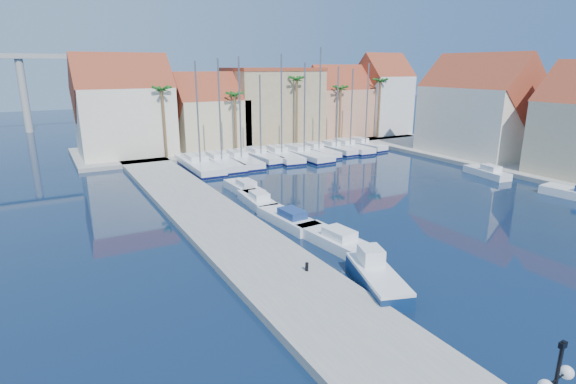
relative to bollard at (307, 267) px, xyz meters
name	(u,v)px	position (x,y,z in m)	size (l,w,h in m)	color
ground	(443,274)	(7.58, -3.59, -0.76)	(260.00, 260.00, 0.00)	black
quay_west	(224,228)	(-1.42, 9.91, -0.51)	(6.00, 77.00, 0.50)	gray
shore_north	(256,143)	(17.58, 44.41, -0.51)	(54.00, 16.00, 0.50)	gray
shore_east	(534,168)	(39.58, 11.41, -0.51)	(12.00, 60.00, 0.50)	gray
bollard	(307,267)	(0.00, 0.00, 0.00)	(0.20, 0.20, 0.51)	black
fishing_boat	(376,276)	(2.94, -2.82, -0.09)	(3.62, 6.05, 2.01)	#0D2751
motorboat_west_0	(334,239)	(4.33, 3.40, -0.25)	(2.67, 6.58, 1.40)	white
motorboat_west_1	(289,218)	(3.67, 8.82, -0.25)	(2.52, 6.58, 1.40)	white
motorboat_west_2	(257,200)	(3.68, 14.62, -0.25)	(2.32, 5.98, 1.40)	white
motorboat_west_3	(244,188)	(4.36, 19.13, -0.25)	(2.01, 6.15, 1.40)	white
motorboat_east_1	(487,172)	(31.56, 11.92, -0.25)	(2.70, 5.97, 1.40)	white
sailboat_0	(199,164)	(3.83, 31.84, -0.19)	(3.43, 12.00, 12.80)	white
sailboat_1	(220,162)	(6.69, 32.07, -0.18)	(2.94, 11.02, 13.15)	white
sailboat_2	(240,159)	(9.41, 32.07, -0.17)	(3.28, 10.68, 13.39)	white
sailboat_3	(259,156)	(12.67, 33.11, -0.18)	(3.05, 9.54, 11.19)	white
sailboat_4	(280,155)	(15.47, 32.41, -0.17)	(3.71, 10.88, 13.74)	white
sailboat_5	(301,153)	(18.54, 31.82, -0.19)	(3.65, 11.66, 12.67)	white
sailboat_6	(317,150)	(21.57, 32.55, -0.12)	(2.72, 9.31, 14.67)	white
sailboat_7	(334,148)	(24.66, 32.75, -0.15)	(2.60, 8.55, 12.19)	white
sailboat_8	(348,147)	(27.33, 32.99, -0.18)	(2.70, 10.01, 11.91)	white
sailboat_9	(363,145)	(30.34, 33.19, -0.14)	(2.87, 8.63, 12.63)	white
building_0	(124,110)	(-2.42, 43.41, 5.77)	(12.30, 9.00, 13.50)	beige
building_1	(210,115)	(9.58, 43.41, 4.54)	(10.30, 8.00, 11.00)	#CBB98F
building_2	(273,105)	(20.58, 44.41, 5.50)	(14.20, 10.20, 11.50)	tan
building_3	(337,105)	(32.58, 43.41, 5.10)	(10.30, 8.00, 12.00)	tan
building_4	(382,97)	(41.58, 42.41, 6.21)	(8.30, 8.00, 14.00)	silver
building_6	(478,110)	(39.58, 20.41, 5.77)	(9.00, 14.30, 13.50)	beige
palm_0	(162,92)	(1.58, 38.41, 8.32)	(2.60, 2.60, 10.15)	brown
palm_1	(235,97)	(11.58, 38.41, 7.38)	(2.60, 2.60, 9.15)	brown
palm_2	(297,82)	(21.58, 38.41, 9.26)	(2.60, 2.60, 11.15)	brown
palm_3	(341,90)	(29.58, 38.41, 7.85)	(2.60, 2.60, 9.65)	brown
palm_4	(380,83)	(37.58, 38.41, 8.79)	(2.60, 2.60, 10.65)	brown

